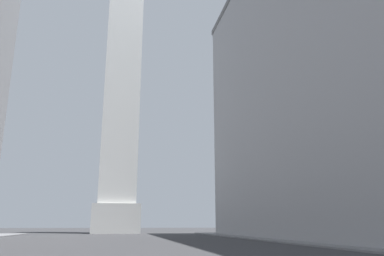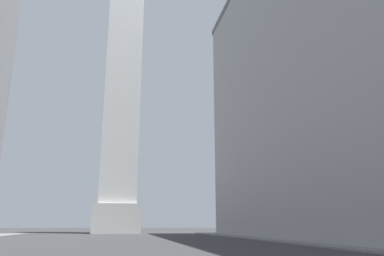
# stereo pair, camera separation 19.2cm
# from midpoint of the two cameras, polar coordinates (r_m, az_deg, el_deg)

# --- Properties ---
(sidewalk_right) EXTENTS (5.00, 89.88, 0.15)m
(sidewalk_right) POSITION_cam_midpoint_polar(r_m,az_deg,el_deg) (33.96, 20.88, -16.29)
(sidewalk_right) COLOR slate
(sidewalk_right) RESTS_ON ground_plane
(obelisk) EXTENTS (9.09, 9.09, 68.67)m
(obelisk) POSITION_cam_midpoint_polar(r_m,az_deg,el_deg) (83.05, -10.51, 7.90)
(obelisk) COLOR silver
(obelisk) RESTS_ON ground_plane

